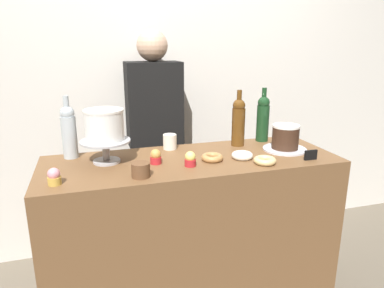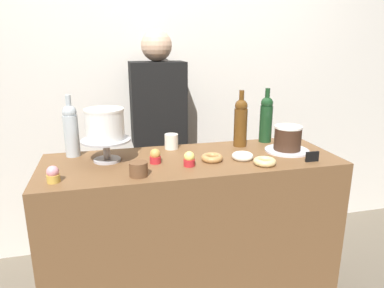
% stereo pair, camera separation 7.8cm
% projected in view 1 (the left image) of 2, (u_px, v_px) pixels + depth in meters
% --- Properties ---
extents(back_wall, '(6.00, 0.05, 2.60)m').
position_uv_depth(back_wall, '(158.00, 74.00, 2.51)').
color(back_wall, silver).
rests_on(back_wall, ground_plane).
extents(display_counter, '(1.53, 0.55, 0.94)m').
position_uv_depth(display_counter, '(192.00, 238.00, 1.96)').
color(display_counter, brown).
rests_on(display_counter, ground_plane).
extents(cake_stand_pedestal, '(0.25, 0.25, 0.12)m').
position_uv_depth(cake_stand_pedestal, '(106.00, 147.00, 1.75)').
color(cake_stand_pedestal, '#B2B2B7').
rests_on(cake_stand_pedestal, display_counter).
extents(white_layer_cake, '(0.19, 0.19, 0.15)m').
position_uv_depth(white_layer_cake, '(104.00, 125.00, 1.72)').
color(white_layer_cake, white).
rests_on(white_layer_cake, cake_stand_pedestal).
extents(silver_serving_platter, '(0.24, 0.24, 0.01)m').
position_uv_depth(silver_serving_platter, '(284.00, 149.00, 1.97)').
color(silver_serving_platter, silver).
rests_on(silver_serving_platter, display_counter).
extents(chocolate_round_cake, '(0.15, 0.15, 0.13)m').
position_uv_depth(chocolate_round_cake, '(285.00, 137.00, 1.95)').
color(chocolate_round_cake, '#3D2619').
rests_on(chocolate_round_cake, silver_serving_platter).
extents(wine_bottle_amber, '(0.08, 0.08, 0.33)m').
position_uv_depth(wine_bottle_amber, '(238.00, 121.00, 2.03)').
color(wine_bottle_amber, '#5B3814').
rests_on(wine_bottle_amber, display_counter).
extents(wine_bottle_green, '(0.08, 0.08, 0.33)m').
position_uv_depth(wine_bottle_green, '(263.00, 118.00, 2.12)').
color(wine_bottle_green, '#193D1E').
rests_on(wine_bottle_green, display_counter).
extents(wine_bottle_clear, '(0.08, 0.08, 0.33)m').
position_uv_depth(wine_bottle_clear, '(69.00, 131.00, 1.81)').
color(wine_bottle_clear, '#B2BCC1').
rests_on(wine_bottle_clear, display_counter).
extents(cupcake_strawberry, '(0.06, 0.06, 0.07)m').
position_uv_depth(cupcake_strawberry, '(54.00, 177.00, 1.48)').
color(cupcake_strawberry, gold).
rests_on(cupcake_strawberry, display_counter).
extents(cupcake_caramel, '(0.06, 0.06, 0.07)m').
position_uv_depth(cupcake_caramel, '(156.00, 157.00, 1.74)').
color(cupcake_caramel, red).
rests_on(cupcake_caramel, display_counter).
extents(cupcake_lemon, '(0.06, 0.06, 0.07)m').
position_uv_depth(cupcake_lemon, '(190.00, 159.00, 1.71)').
color(cupcake_lemon, red).
rests_on(cupcake_lemon, display_counter).
extents(donut_maple, '(0.11, 0.11, 0.03)m').
position_uv_depth(donut_maple, '(212.00, 157.00, 1.79)').
color(donut_maple, '#B27F47').
rests_on(donut_maple, display_counter).
extents(donut_glazed, '(0.11, 0.11, 0.03)m').
position_uv_depth(donut_glazed, '(265.00, 161.00, 1.75)').
color(donut_glazed, '#E0C17F').
rests_on(donut_glazed, display_counter).
extents(donut_sugar, '(0.11, 0.11, 0.03)m').
position_uv_depth(donut_sugar, '(242.00, 155.00, 1.83)').
color(donut_sugar, silver).
rests_on(donut_sugar, display_counter).
extents(cookie_stack, '(0.08, 0.08, 0.07)m').
position_uv_depth(cookie_stack, '(141.00, 170.00, 1.57)').
color(cookie_stack, brown).
rests_on(cookie_stack, display_counter).
extents(price_sign_chalkboard, '(0.07, 0.01, 0.05)m').
position_uv_depth(price_sign_chalkboard, '(311.00, 155.00, 1.80)').
color(price_sign_chalkboard, black).
rests_on(price_sign_chalkboard, display_counter).
extents(coffee_cup_ceramic, '(0.08, 0.08, 0.09)m').
position_uv_depth(coffee_cup_ceramic, '(170.00, 142.00, 1.98)').
color(coffee_cup_ceramic, silver).
rests_on(coffee_cup_ceramic, display_counter).
extents(barista_figure, '(0.36, 0.22, 1.60)m').
position_uv_depth(barista_figure, '(155.00, 145.00, 2.42)').
color(barista_figure, black).
rests_on(barista_figure, ground_plane).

